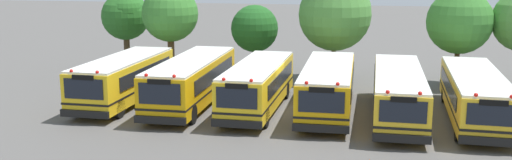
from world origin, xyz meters
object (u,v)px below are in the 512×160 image
object	(u,v)px
tree_1	(169,13)
tree_2	(255,29)
tree_4	(462,21)
tree_3	(337,13)
school_bus_0	(124,78)
school_bus_1	(192,80)
tree_0	(126,15)
school_bus_4	(398,92)
school_bus_3	(328,86)
school_bus_2	(258,85)
school_bus_5	(475,94)

from	to	relation	value
tree_1	tree_2	distance (m)	6.03
tree_4	tree_3	bearing A→B (deg)	177.02
tree_3	tree_4	distance (m)	7.88
school_bus_0	school_bus_1	bearing A→B (deg)	-175.49
tree_0	tree_2	xyz separation A→B (m)	(9.46, 0.36, -0.79)
school_bus_0	tree_4	distance (m)	21.15
school_bus_4	tree_0	bearing A→B (deg)	-25.47
school_bus_4	tree_0	size ratio (longest dim) A/B	1.91
school_bus_3	tree_1	size ratio (longest dim) A/B	1.60
tree_0	tree_2	world-z (taller)	tree_0
tree_2	tree_4	xyz separation A→B (m)	(13.51, -0.77, 0.88)
school_bus_3	tree_1	world-z (taller)	tree_1
school_bus_2	tree_1	world-z (taller)	tree_1
school_bus_3	tree_0	world-z (taller)	tree_0
school_bus_0	tree_2	distance (m)	11.06
school_bus_4	tree_2	distance (m)	13.47
school_bus_2	tree_4	xyz separation A→B (m)	(11.40, 8.56, 2.82)
school_bus_3	tree_0	distance (m)	17.79
tree_0	tree_1	bearing A→B (deg)	-23.06
school_bus_0	school_bus_3	size ratio (longest dim) A/B	0.91
school_bus_1	tree_3	world-z (taller)	tree_3
school_bus_0	tree_0	xyz separation A→B (m)	(-3.84, 8.98, 2.70)
school_bus_5	tree_4	bearing A→B (deg)	-90.42
tree_0	tree_4	xyz separation A→B (m)	(22.97, -0.41, 0.09)
school_bus_2	tree_0	world-z (taller)	tree_0
tree_2	school_bus_4	bearing A→B (deg)	-44.76
school_bus_1	school_bus_4	xyz separation A→B (m)	(11.16, -0.34, -0.08)
tree_0	tree_2	bearing A→B (deg)	2.16
tree_1	school_bus_4	bearing A→B (deg)	-26.11
school_bus_2	tree_2	distance (m)	9.76
school_bus_3	tree_3	size ratio (longest dim) A/B	1.48
tree_1	tree_3	bearing A→B (deg)	8.39
school_bus_4	tree_0	xyz separation A→B (m)	(-18.92, 9.02, 2.77)
school_bus_1	school_bus_5	world-z (taller)	school_bus_1
tree_1	school_bus_1	bearing A→B (deg)	-61.13
tree_0	school_bus_1	bearing A→B (deg)	-48.20
school_bus_4	tree_2	bearing A→B (deg)	-44.73
school_bus_0	school_bus_4	distance (m)	15.08
school_bus_1	school_bus_4	world-z (taller)	school_bus_1
school_bus_2	school_bus_5	bearing A→B (deg)	-178.32
school_bus_2	tree_0	distance (m)	14.90
tree_1	school_bus_3	bearing A→B (deg)	-31.55
school_bus_1	school_bus_4	distance (m)	11.16
tree_0	tree_3	distance (m)	15.12
tree_0	school_bus_3	bearing A→B (deg)	-29.52
tree_0	school_bus_5	bearing A→B (deg)	-21.01
school_bus_4	tree_0	distance (m)	21.14
tree_2	school_bus_3	bearing A→B (deg)	-57.08
tree_3	tree_4	bearing A→B (deg)	-2.98
school_bus_0	school_bus_5	world-z (taller)	school_bus_0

